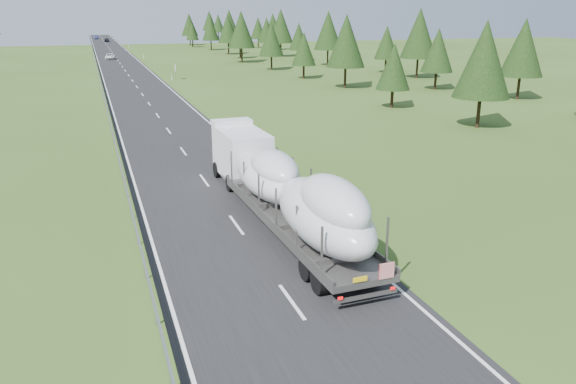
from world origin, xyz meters
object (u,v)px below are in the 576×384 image
object	(u,v)px
boat_truck	(283,184)
distant_van	(110,56)
distant_car_dark	(107,40)
highway_sign	(175,69)
distant_car_blue	(96,37)

from	to	relation	value
boat_truck	distant_van	size ratio (longest dim) A/B	4.27
boat_truck	distant_van	distance (m)	122.09
distant_car_dark	distant_van	bearing A→B (deg)	-87.54
highway_sign	distant_car_blue	world-z (taller)	highway_sign
highway_sign	distant_van	distance (m)	50.80
boat_truck	distant_car_blue	bearing A→B (deg)	91.18
distant_van	boat_truck	bearing A→B (deg)	-82.37
distant_van	distant_car_dark	xyz separation A→B (m)	(2.36, 90.80, 0.10)
highway_sign	boat_truck	bearing A→B (deg)	-93.85
highway_sign	distant_car_dark	bearing A→B (deg)	92.58
boat_truck	distant_car_dark	world-z (taller)	boat_truck
boat_truck	distant_car_dark	size ratio (longest dim) A/B	4.58
boat_truck	distant_car_blue	size ratio (longest dim) A/B	4.72
distant_car_blue	distant_car_dark	bearing A→B (deg)	-84.60
distant_car_dark	distant_car_blue	size ratio (longest dim) A/B	1.03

